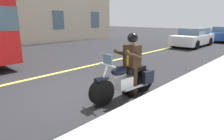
# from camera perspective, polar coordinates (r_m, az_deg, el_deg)

# --- Properties ---
(ground_plane) EXTENTS (80.00, 80.00, 0.00)m
(ground_plane) POSITION_cam_1_polar(r_m,az_deg,el_deg) (5.91, -12.74, -6.19)
(ground_plane) COLOR black
(lane_center_stripe) EXTENTS (60.00, 0.16, 0.01)m
(lane_center_stripe) POSITION_cam_1_polar(r_m,az_deg,el_deg) (7.57, -21.38, -2.13)
(lane_center_stripe) COLOR #E5DB4C
(lane_center_stripe) RESTS_ON ground_plane
(motorcycle_main) EXTENTS (2.22, 0.75, 1.26)m
(motorcycle_main) POSITION_cam_1_polar(r_m,az_deg,el_deg) (5.28, 4.27, -3.21)
(motorcycle_main) COLOR black
(motorcycle_main) RESTS_ON ground_plane
(rider_main) EXTENTS (0.67, 0.60, 1.74)m
(rider_main) POSITION_cam_1_polar(r_m,az_deg,el_deg) (5.26, 5.84, 3.28)
(rider_main) COLOR black
(rider_main) RESTS_ON ground_plane
(car_silver) EXTENTS (4.60, 1.92, 1.40)m
(car_silver) POSITION_cam_1_polar(r_m,az_deg,el_deg) (16.56, 22.87, 8.90)
(car_silver) COLOR white
(car_silver) RESTS_ON ground_plane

